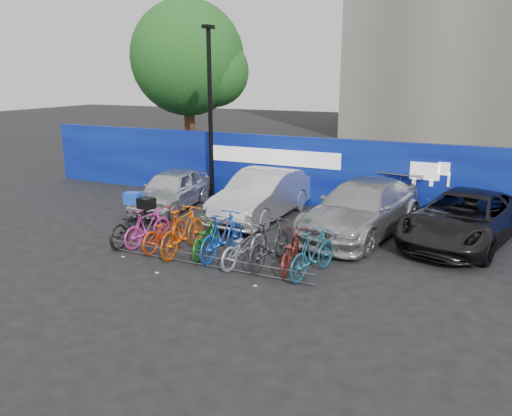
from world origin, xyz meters
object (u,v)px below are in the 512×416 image
Objects in this scene: bike_rack at (204,260)px; bike_8 at (290,251)px; car_0 at (172,189)px; bike_3 at (183,231)px; bike_9 at (313,253)px; bike_2 at (165,230)px; car_2 at (362,208)px; car_3 at (464,218)px; bike_4 at (205,237)px; bike_1 at (148,227)px; bike_0 at (134,223)px; tree at (192,61)px; bike_5 at (222,235)px; car_1 at (262,195)px; bike_7 at (270,243)px; bike_6 at (244,245)px; lamppost at (210,110)px.

bike_rack is 2.08m from bike_8.
car_0 reaches higher than bike_3.
bike_9 reaches higher than bike_8.
car_2 is at bearing -140.27° from bike_2.
bike_rack is at bearing -55.76° from car_0.
car_3 is 2.86× the size of bike_4.
bike_2 is 1.08× the size of bike_4.
bike_1 is (-5.00, -3.41, -0.25)m from car_2.
bike_0 is at bearing -136.69° from car_2.
tree reaches higher than car_3.
tree is 4.24× the size of bike_9.
bike_1 is at bearing -0.84° from bike_2.
tree is 12.46m from bike_3.
car_0 is at bearing -73.61° from bike_0.
bike_8 is 0.95× the size of bike_9.
bike_5 is at bearing -177.15° from bike_2.
bike_1 is at bearing -112.62° from car_1.
car_0 is at bearing -27.93° from bike_7.
car_1 is 3.67m from bike_4.
bike_2 is 3.02m from bike_7.
tree is 1.39× the size of bike_rack.
car_0 is 2.25× the size of bike_4.
bike_0 is at bearing -10.39° from bike_4.
car_1 is 2.45× the size of bike_2.
bike_4 is (1.21, 0.04, -0.04)m from bike_2.
bike_2 is at bearing -8.49° from bike_4.
car_1 is 4.06m from bike_6.
lamppost is at bearing -53.96° from bike_5.
bike_8 is at bearing -171.26° from bike_1.
tree is at bearing 122.45° from bike_rack.
bike_9 is at bearing 176.26° from bike_0.
lamppost is 6.75m from bike_5.
bike_3 is at bearing -133.52° from car_3.
lamppost is 7.49m from bike_7.
car_2 is 2.48× the size of bike_0.
lamppost reaches higher than car_1.
bike_6 is at bearing -0.62° from bike_8.
bike_0 is 1.71m from bike_3.
car_2 is at bearing -7.88° from car_0.
car_1 is 0.89× the size of car_2.
bike_9 is (1.14, -0.17, -0.03)m from bike_7.
bike_5 is at bearing 81.93° from bike_rack.
bike_5 is at bearing -171.11° from bike_3.
bike_0 is at bearing 11.51° from bike_9.
bike_7 reaches higher than bike_9.
bike_5 is 2.45m from bike_9.
bike_7 is at bearing -176.66° from bike_3.
bike_2 is (1.03, -0.04, -0.06)m from bike_0.
bike_1 is at bearing -65.13° from tree.
car_3 is 2.86× the size of bike_8.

